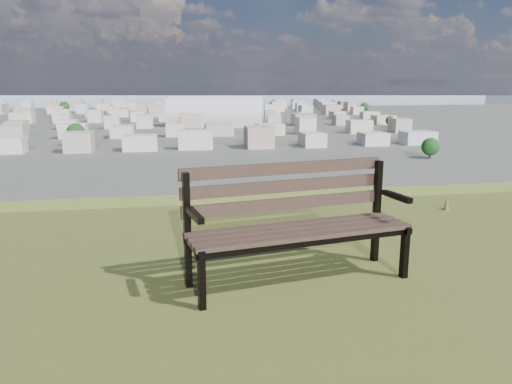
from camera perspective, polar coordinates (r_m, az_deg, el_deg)
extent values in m
cube|color=#3F3024|center=(3.74, 6.23, -5.13)|extent=(1.74, 0.40, 0.03)
cube|color=#3F3024|center=(3.84, 5.45, -4.64)|extent=(1.74, 0.40, 0.03)
cube|color=#3F3024|center=(3.94, 4.71, -4.17)|extent=(1.74, 0.40, 0.03)
cube|color=#3F3024|center=(4.04, 4.02, -3.73)|extent=(1.74, 0.40, 0.03)
cube|color=#3F3024|center=(4.07, 3.60, -1.33)|extent=(1.74, 0.35, 0.10)
cube|color=#3F3024|center=(4.06, 3.49, 0.69)|extent=(1.74, 0.35, 0.10)
cube|color=#3F3024|center=(4.06, 3.38, 2.71)|extent=(1.74, 0.35, 0.10)
cube|color=black|center=(3.52, -6.24, -9.98)|extent=(0.06, 0.07, 0.43)
cube|color=black|center=(3.83, -7.86, -4.44)|extent=(0.06, 0.07, 0.90)
cube|color=black|center=(3.64, -7.07, -6.16)|extent=(0.14, 0.49, 0.05)
cube|color=black|center=(3.52, -6.99, -2.63)|extent=(0.11, 0.35, 0.04)
cube|color=black|center=(4.22, 16.63, -6.60)|extent=(0.06, 0.07, 0.43)
cube|color=black|center=(4.48, 13.62, -2.19)|extent=(0.06, 0.07, 0.90)
cube|color=black|center=(4.31, 15.23, -3.51)|extent=(0.14, 0.49, 0.05)
cube|color=black|center=(4.22, 15.80, -0.49)|extent=(0.11, 0.35, 0.04)
cube|color=black|center=(3.75, 6.28, -5.81)|extent=(1.74, 0.35, 0.04)
cube|color=black|center=(4.07, 3.95, -4.29)|extent=(1.74, 0.35, 0.04)
cone|color=brown|center=(6.62, 20.97, -1.17)|extent=(0.08, 0.08, 0.18)
cube|color=beige|center=(310.12, -4.56, 8.11)|extent=(61.49, 37.12, 6.38)
cylinder|color=white|center=(309.90, -4.57, 8.70)|extent=(61.49, 37.12, 24.23)
cube|color=beige|center=(212.00, -26.09, 4.96)|extent=(11.00, 11.00, 7.00)
cube|color=#B1A598|center=(206.61, -19.67, 5.34)|extent=(11.00, 11.00, 7.00)
cube|color=#B7A091|center=(203.92, -12.99, 5.66)|extent=(11.00, 11.00, 7.00)
cube|color=silver|center=(204.03, -6.22, 5.91)|extent=(11.00, 11.00, 7.00)
cube|color=beige|center=(206.95, 0.47, 6.07)|extent=(11.00, 11.00, 7.00)
cube|color=tan|center=(212.55, 6.88, 6.15)|extent=(11.00, 11.00, 7.00)
cube|color=beige|center=(220.63, 12.90, 6.16)|extent=(11.00, 11.00, 7.00)
cube|color=beige|center=(230.94, 18.43, 6.10)|extent=(11.00, 11.00, 7.00)
cube|color=#B7A091|center=(263.13, -25.67, 6.22)|extent=(11.00, 11.00, 7.00)
cube|color=silver|center=(257.69, -20.50, 6.55)|extent=(11.00, 11.00, 7.00)
cube|color=beige|center=(254.41, -15.15, 6.84)|extent=(11.00, 11.00, 7.00)
cube|color=tan|center=(253.36, -9.70, 7.07)|extent=(11.00, 11.00, 7.00)
cube|color=beige|center=(254.59, -4.25, 7.24)|extent=(11.00, 11.00, 7.00)
cube|color=beige|center=(258.05, 1.10, 7.34)|extent=(11.00, 11.00, 7.00)
cube|color=beige|center=(263.66, 6.27, 7.38)|extent=(11.00, 11.00, 7.00)
cube|color=#B1A598|center=(271.28, 11.19, 7.36)|extent=(11.00, 11.00, 7.00)
cube|color=#B7A091|center=(280.76, 15.80, 7.29)|extent=(11.00, 11.00, 7.00)
cube|color=tan|center=(314.35, -25.38, 7.07)|extent=(11.00, 11.00, 7.00)
cube|color=beige|center=(308.88, -21.06, 7.36)|extent=(11.00, 11.00, 7.00)
cube|color=beige|center=(305.20, -16.60, 7.62)|extent=(11.00, 11.00, 7.00)
cube|color=beige|center=(303.39, -12.06, 7.84)|extent=(11.00, 11.00, 7.00)
cube|color=#B1A598|center=(303.46, -7.48, 8.01)|extent=(11.00, 11.00, 7.00)
cube|color=#B7A091|center=(305.43, -2.94, 8.12)|extent=(11.00, 11.00, 7.00)
cube|color=silver|center=(309.26, 1.52, 8.19)|extent=(11.00, 11.00, 7.00)
cube|color=beige|center=(314.87, 5.85, 8.20)|extent=(11.00, 11.00, 7.00)
cube|color=tan|center=(322.17, 10.01, 8.18)|extent=(11.00, 11.00, 7.00)
cube|color=beige|center=(331.06, 13.96, 8.11)|extent=(11.00, 11.00, 7.00)
cube|color=#B1A598|center=(365.63, -25.17, 7.68)|extent=(11.00, 11.00, 7.00)
cube|color=#B7A091|center=(360.14, -21.46, 7.95)|extent=(11.00, 11.00, 7.00)
cube|color=silver|center=(356.18, -17.64, 8.18)|extent=(11.00, 11.00, 7.00)
cube|color=beige|center=(353.81, -13.75, 8.38)|extent=(11.00, 11.00, 7.00)
cube|color=tan|center=(353.06, -9.82, 8.54)|extent=(11.00, 11.00, 7.00)
cube|color=beige|center=(353.94, -5.89, 8.67)|extent=(11.00, 11.00, 7.00)
cube|color=beige|center=(356.44, -2.00, 8.75)|extent=(11.00, 11.00, 7.00)
cube|color=beige|center=(360.52, 1.83, 8.79)|extent=(11.00, 11.00, 7.00)
cube|color=#B1A598|center=(366.14, 5.55, 8.80)|extent=(11.00, 11.00, 7.00)
cube|color=#B7A091|center=(373.21, 9.15, 8.77)|extent=(11.00, 11.00, 7.00)
cube|color=silver|center=(381.67, 12.60, 8.71)|extent=(11.00, 11.00, 7.00)
cube|color=beige|center=(416.94, -25.02, 8.15)|extent=(11.00, 11.00, 7.00)
cube|color=beige|center=(411.44, -21.76, 8.38)|extent=(11.00, 11.00, 7.00)
cube|color=beige|center=(407.27, -18.42, 8.59)|extent=(11.00, 11.00, 7.00)
cube|color=#B1A598|center=(404.49, -15.02, 8.78)|extent=(11.00, 11.00, 7.00)
cube|color=#B7A091|center=(403.12, -11.58, 8.94)|extent=(11.00, 11.00, 7.00)
cube|color=silver|center=(403.18, -8.13, 9.07)|extent=(11.00, 11.00, 7.00)
cube|color=beige|center=(404.66, -4.69, 9.16)|extent=(11.00, 11.00, 7.00)
cube|color=tan|center=(407.56, -1.29, 9.22)|extent=(11.00, 11.00, 7.00)
cube|color=beige|center=(411.83, 2.06, 9.25)|extent=(11.00, 11.00, 7.00)
cube|color=beige|center=(417.44, 5.33, 9.25)|extent=(11.00, 11.00, 7.00)
cube|color=beige|center=(424.34, 8.50, 9.22)|extent=(11.00, 11.00, 7.00)
cube|color=#B1A598|center=(432.46, 11.56, 9.16)|extent=(11.00, 11.00, 7.00)
cube|color=beige|center=(468.28, -24.89, 8.51)|extent=(11.00, 11.00, 7.00)
cube|color=tan|center=(462.76, -21.99, 8.72)|extent=(11.00, 11.00, 7.00)
cube|color=beige|center=(458.43, -19.03, 8.92)|extent=(11.00, 11.00, 7.00)
cube|color=beige|center=(455.33, -16.01, 9.09)|extent=(11.00, 11.00, 7.00)
cube|color=beige|center=(453.48, -12.96, 9.24)|extent=(11.00, 11.00, 7.00)
cube|color=#B1A598|center=(452.90, -9.89, 9.37)|extent=(11.00, 11.00, 7.00)
cube|color=#B7A091|center=(453.58, -6.81, 9.47)|extent=(11.00, 11.00, 7.00)
cube|color=silver|center=(455.54, -3.76, 9.54)|extent=(11.00, 11.00, 7.00)
cube|color=beige|center=(458.74, -0.73, 9.59)|extent=(11.00, 11.00, 7.00)
cube|color=tan|center=(463.16, 2.24, 9.60)|extent=(11.00, 11.00, 7.00)
cube|color=beige|center=(468.77, 5.15, 9.60)|extent=(11.00, 11.00, 7.00)
cube|color=beige|center=(475.53, 7.98, 9.57)|extent=(11.00, 11.00, 7.00)
cube|color=beige|center=(483.39, 10.73, 9.52)|extent=(11.00, 11.00, 7.00)
cube|color=silver|center=(519.63, -24.79, 8.80)|extent=(11.00, 11.00, 7.00)
cube|color=beige|center=(514.10, -22.18, 8.99)|extent=(11.00, 11.00, 7.00)
cube|color=tan|center=(509.65, -19.51, 9.17)|extent=(11.00, 11.00, 7.00)
cube|color=beige|center=(506.29, -16.80, 9.34)|extent=(11.00, 11.00, 7.00)
cube|color=beige|center=(504.06, -14.06, 9.48)|extent=(11.00, 11.00, 7.00)
cube|color=beige|center=(502.96, -11.30, 9.60)|extent=(11.00, 11.00, 7.00)
cube|color=#B1A598|center=(503.01, -8.52, 9.71)|extent=(11.00, 11.00, 7.00)
cube|color=#B7A091|center=(504.20, -5.76, 9.79)|extent=(11.00, 11.00, 7.00)
cube|color=silver|center=(506.52, -3.01, 9.84)|extent=(11.00, 11.00, 7.00)
cube|color=beige|center=(509.97, -0.29, 9.88)|extent=(11.00, 11.00, 7.00)
cube|color=tan|center=(514.51, 2.38, 9.89)|extent=(11.00, 11.00, 7.00)
cube|color=beige|center=(520.12, 5.01, 9.88)|extent=(11.00, 11.00, 7.00)
cube|color=beige|center=(526.77, 7.57, 9.85)|extent=(11.00, 11.00, 7.00)
cube|color=beige|center=(534.41, 10.06, 9.81)|extent=(11.00, 11.00, 7.00)
cube|color=#B7A091|center=(577.48, -27.04, 8.84)|extent=(11.00, 11.00, 7.00)
cube|color=silver|center=(571.00, -24.71, 9.03)|extent=(11.00, 11.00, 7.00)
cube|color=beige|center=(565.46, -22.34, 9.21)|extent=(11.00, 11.00, 7.00)
cube|color=tan|center=(560.90, -19.91, 9.38)|extent=(11.00, 11.00, 7.00)
cube|color=beige|center=(557.34, -17.45, 9.53)|extent=(11.00, 11.00, 7.00)
cube|color=beige|center=(554.79, -14.96, 9.67)|extent=(11.00, 11.00, 7.00)
cube|color=beige|center=(553.27, -12.45, 9.79)|extent=(11.00, 11.00, 7.00)
cube|color=#B1A598|center=(552.79, -9.93, 9.89)|extent=(11.00, 11.00, 7.00)
cube|color=#B7A091|center=(553.35, -7.41, 9.98)|extent=(11.00, 11.00, 7.00)
cube|color=silver|center=(554.95, -4.89, 10.04)|extent=(11.00, 11.00, 7.00)
cube|color=beige|center=(557.59, -2.40, 10.09)|extent=(11.00, 11.00, 7.00)
cube|color=tan|center=(561.23, 0.07, 10.11)|extent=(11.00, 11.00, 7.00)
cube|color=beige|center=(565.87, 2.50, 10.12)|extent=(11.00, 11.00, 7.00)
cube|color=beige|center=(571.48, 4.89, 10.11)|extent=(11.00, 11.00, 7.00)
cube|color=beige|center=(578.04, 7.23, 10.08)|extent=(11.00, 11.00, 7.00)
cube|color=#B1A598|center=(585.50, 9.51, 10.04)|extent=(11.00, 11.00, 7.00)
cylinder|color=#322319|center=(187.80, 19.24, 3.97)|extent=(0.80, 0.80, 2.10)
sphere|color=black|center=(187.40, 19.31, 4.92)|extent=(6.30, 6.30, 6.30)
cylinder|color=#322319|center=(227.11, -19.81, 5.36)|extent=(0.80, 0.80, 2.70)
sphere|color=black|center=(226.70, -19.89, 6.38)|extent=(8.10, 8.10, 8.10)
cylinder|color=#322319|center=(312.26, 15.07, 7.34)|extent=(0.80, 0.80, 1.95)
sphere|color=black|center=(312.03, 15.10, 7.88)|extent=(5.85, 5.85, 5.85)
cylinder|color=#322319|center=(407.70, -1.28, 8.89)|extent=(0.80, 0.80, 2.25)
sphere|color=black|center=(407.50, -1.29, 9.36)|extent=(6.75, 6.75, 6.75)
cylinder|color=#322319|center=(471.48, -21.01, 8.60)|extent=(0.80, 0.80, 2.85)
sphere|color=black|center=(471.27, -21.05, 9.12)|extent=(8.55, 8.55, 8.55)
cylinder|color=#322319|center=(519.24, -24.56, 8.56)|extent=(0.80, 0.80, 2.40)
sphere|color=black|center=(519.07, -24.59, 8.96)|extent=(7.20, 7.20, 7.20)
cylinder|color=#322319|center=(306.14, -2.18, 7.68)|extent=(0.80, 0.80, 2.10)
sphere|color=black|center=(305.89, -2.19, 8.27)|extent=(6.30, 6.30, 6.30)
cylinder|color=#322319|center=(456.30, 12.29, 9.01)|extent=(0.80, 0.80, 2.55)
sphere|color=black|center=(456.11, 12.31, 9.49)|extent=(7.65, 7.65, 7.65)
cube|color=#8294A6|center=(902.70, -10.00, 10.60)|extent=(2400.00, 700.00, 0.12)
cube|color=#98ABBC|center=(1409.95, -26.88, 11.19)|extent=(600.00, 220.00, 55.00)
cube|color=#98ABBC|center=(1400.48, -3.79, 12.28)|extent=(700.00, 220.00, 45.00)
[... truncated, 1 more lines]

